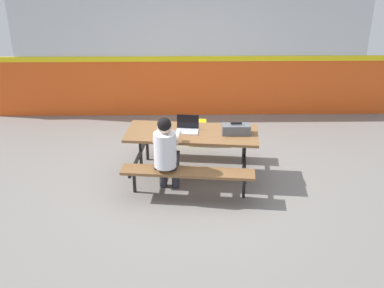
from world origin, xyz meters
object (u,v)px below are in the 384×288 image
backpack_dark (197,133)px  picnic_table_main (192,142)px  student_nearer (166,150)px  toolbox_grey (236,129)px  laptop_silver (187,128)px

backpack_dark → picnic_table_main: bearing=-95.5°
student_nearer → backpack_dark: bearing=74.5°
student_nearer → toolbox_grey: 1.09m
toolbox_grey → laptop_silver: bearing=170.6°
picnic_table_main → laptop_silver: size_ratio=5.74×
laptop_silver → picnic_table_main: bearing=-34.2°
picnic_table_main → backpack_dark: picnic_table_main is taller
laptop_silver → toolbox_grey: size_ratio=0.86×
picnic_table_main → student_nearer: bearing=-124.4°
student_nearer → picnic_table_main: bearing=55.6°
picnic_table_main → backpack_dark: (0.11, 1.17, -0.36)m
student_nearer → laptop_silver: student_nearer is taller
student_nearer → backpack_dark: 1.82m
student_nearer → toolbox_grey: bearing=24.7°
picnic_table_main → toolbox_grey: size_ratio=4.91×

